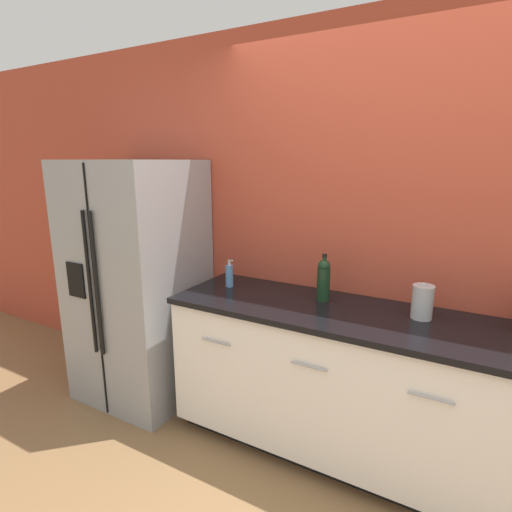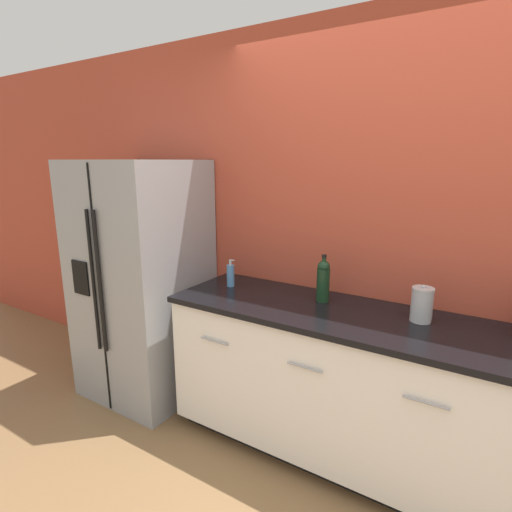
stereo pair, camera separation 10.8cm
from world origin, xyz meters
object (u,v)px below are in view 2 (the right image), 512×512
soap_dispenser (231,275)px  steel_canister (422,304)px  refrigerator (142,281)px  wine_bottle (323,280)px

soap_dispenser → steel_canister: bearing=1.7°
refrigerator → steel_canister: refrigerator is taller
wine_bottle → steel_canister: wine_bottle is taller
refrigerator → steel_canister: size_ratio=8.82×
refrigerator → wine_bottle: size_ratio=6.14×
wine_bottle → refrigerator: bearing=-173.0°
wine_bottle → soap_dispenser: bearing=-175.3°
refrigerator → soap_dispenser: (0.73, 0.12, 0.13)m
wine_bottle → steel_canister: 0.56m
refrigerator → wine_bottle: (1.38, 0.17, 0.18)m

